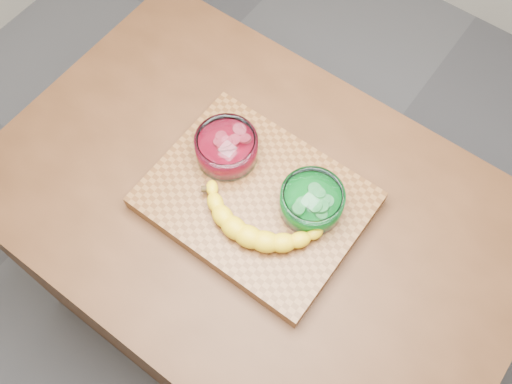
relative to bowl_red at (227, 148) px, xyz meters
The scene contains 6 objects.
ground 0.98m from the bowl_red, 21.45° to the right, with size 3.50×3.50×0.00m, color #5E5E63.
counter 0.54m from the bowl_red, 21.45° to the right, with size 1.20×0.80×0.90m, color #502E18.
cutting_board 0.13m from the bowl_red, 21.45° to the right, with size 0.45×0.35×0.04m, color brown.
bowl_red is the anchor object (origin of this frame).
bowl_green 0.22m from the bowl_red, ahead, with size 0.13×0.13×0.06m.
banana 0.17m from the bowl_red, 31.95° to the right, with size 0.30×0.16×0.04m, color yellow, non-canonical shape.
Camera 1 is at (0.32, -0.43, 2.04)m, focal length 40.00 mm.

